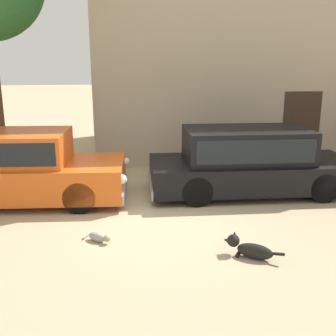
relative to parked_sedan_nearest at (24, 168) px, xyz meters
name	(u,v)px	position (x,y,z in m)	size (l,w,h in m)	color
ground_plane	(161,214)	(2.84, -1.10, -0.75)	(80.00, 80.00, 0.00)	tan
parked_sedan_nearest	(24,168)	(0.00, 0.00, 0.00)	(4.44, 1.98, 1.52)	#D15619
parked_sedan_second	(249,160)	(4.97, 0.07, 0.03)	(4.76, 1.86, 1.49)	black
stray_dog_spotted	(249,248)	(4.06, -3.03, -0.60)	(0.86, 0.57, 0.37)	black
stray_cat	(99,237)	(1.69, -2.23, -0.66)	(0.50, 0.47, 0.17)	gray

